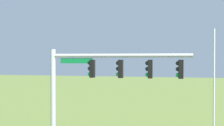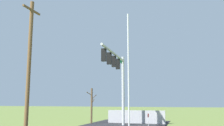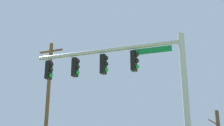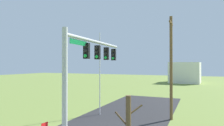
{
  "view_description": "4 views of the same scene",
  "coord_description": "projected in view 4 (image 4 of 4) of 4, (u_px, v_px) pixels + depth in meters",
  "views": [
    {
      "loc": [
        -3.14,
        13.95,
        6.22
      ],
      "look_at": [
        -0.16,
        0.55,
        6.01
      ],
      "focal_mm": 43.55,
      "sensor_mm": 36.0,
      "label": 1
    },
    {
      "loc": [
        -20.48,
        -5.95,
        2.32
      ],
      "look_at": [
        -0.04,
        0.21,
        5.64
      ],
      "focal_mm": 39.42,
      "sensor_mm": 36.0,
      "label": 2
    },
    {
      "loc": [
        4.91,
        -12.03,
        1.72
      ],
      "look_at": [
        -0.31,
        0.58,
        5.94
      ],
      "focal_mm": 45.12,
      "sensor_mm": 36.0,
      "label": 3
    },
    {
      "loc": [
        11.2,
        6.17,
        4.84
      ],
      "look_at": [
        -1.32,
        0.63,
        4.98
      ],
      "focal_mm": 30.93,
      "sensor_mm": 36.0,
      "label": 4
    }
  ],
  "objects": [
    {
      "name": "road_surface",
      "position": [
        118.0,
        122.0,
        16.34
      ],
      "size": [
        28.0,
        8.0,
        0.01
      ],
      "primitive_type": "cube",
      "color": "#232326",
      "rests_on": "ground_plane"
    },
    {
      "name": "signal_mast",
      "position": [
        88.0,
        64.0,
        11.99
      ],
      "size": [
        7.59,
        0.61,
        6.75
      ],
      "color": "#B2B5BA",
      "rests_on": "ground_plane"
    },
    {
      "name": "flagpole",
      "position": [
        100.0,
        74.0,
        18.76
      ],
      "size": [
        0.1,
        0.1,
        7.96
      ],
      "primitive_type": "cylinder",
      "color": "silver",
      "rests_on": "ground_plane"
    },
    {
      "name": "distant_building",
      "position": [
        185.0,
        72.0,
        52.43
      ],
      "size": [
        8.11,
        8.17,
        5.54
      ],
      "primitive_type": "cube",
      "rotation": [
        0.0,
        0.0,
        3.07
      ],
      "color": "silver",
      "rests_on": "ground_plane"
    },
    {
      "name": "utility_pole",
      "position": [
        171.0,
        66.0,
        17.07
      ],
      "size": [
        1.9,
        0.26,
        9.16
      ],
      "color": "brown",
      "rests_on": "ground_plane"
    }
  ]
}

